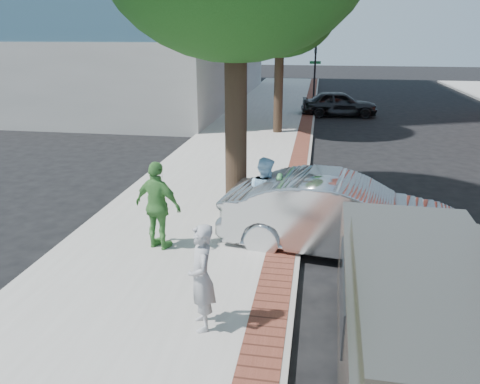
% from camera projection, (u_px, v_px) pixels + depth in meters
% --- Properties ---
extents(ground, '(120.00, 120.00, 0.00)m').
position_uv_depth(ground, '(248.00, 252.00, 9.88)').
color(ground, black).
rests_on(ground, ground).
extents(sidewalk, '(5.00, 60.00, 0.15)m').
position_uv_depth(sidewalk, '(241.00, 154.00, 17.55)').
color(sidewalk, '#9E9991').
rests_on(sidewalk, ground).
extents(brick_strip, '(0.60, 60.00, 0.01)m').
position_uv_depth(brick_strip, '(300.00, 154.00, 17.18)').
color(brick_strip, brown).
rests_on(brick_strip, sidewalk).
extents(curb, '(0.10, 60.00, 0.15)m').
position_uv_depth(curb, '(309.00, 157.00, 17.15)').
color(curb, gray).
rests_on(curb, ground).
extents(office_base, '(18.20, 22.20, 4.00)m').
position_uv_depth(office_base, '(108.00, 70.00, 31.80)').
color(office_base, gray).
rests_on(office_base, ground).
extents(signal_near, '(0.70, 0.15, 3.80)m').
position_uv_depth(signal_near, '(315.00, 68.00, 29.53)').
color(signal_near, black).
rests_on(signal_near, ground).
extents(tree_far, '(4.80, 4.80, 7.14)m').
position_uv_depth(tree_far, '(281.00, 10.00, 19.43)').
color(tree_far, black).
rests_on(tree_far, sidewalk).
extents(parking_meter, '(0.12, 0.32, 1.47)m').
position_uv_depth(parking_meter, '(279.00, 193.00, 9.79)').
color(parking_meter, gray).
rests_on(parking_meter, sidewalk).
extents(person_gray, '(0.59, 0.71, 1.67)m').
position_uv_depth(person_gray, '(201.00, 278.00, 6.88)').
color(person_gray, '#A0A0A4').
rests_on(person_gray, sidewalk).
extents(person_officer, '(1.04, 0.99, 1.69)m').
position_uv_depth(person_officer, '(264.00, 194.00, 10.38)').
color(person_officer, '#97C8EA').
rests_on(person_officer, sidewalk).
extents(person_green, '(1.17, 0.76, 1.84)m').
position_uv_depth(person_green, '(158.00, 206.00, 9.47)').
color(person_green, '#4C9242').
rests_on(person_green, sidewalk).
extents(sedan_silver, '(5.11, 2.37, 1.62)m').
position_uv_depth(sedan_silver, '(341.00, 216.00, 9.67)').
color(sedan_silver, '#B8BCC0').
rests_on(sedan_silver, ground).
extents(bg_car, '(4.22, 2.00, 1.39)m').
position_uv_depth(bg_car, '(339.00, 104.00, 25.64)').
color(bg_car, black).
rests_on(bg_car, ground).
extents(van, '(2.07, 5.13, 1.87)m').
position_uv_depth(van, '(421.00, 321.00, 5.78)').
color(van, gray).
rests_on(van, ground).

